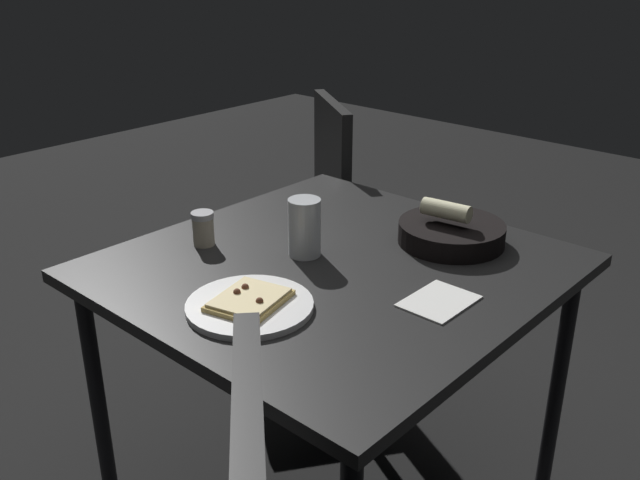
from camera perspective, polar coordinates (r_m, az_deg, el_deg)
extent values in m
cube|color=black|center=(1.69, 1.11, -2.29)|extent=(0.98, 0.96, 0.03)
cylinder|color=black|center=(2.39, 0.29, -4.15)|extent=(0.04, 0.04, 0.72)
cylinder|color=black|center=(1.93, -17.49, -12.73)|extent=(0.04, 0.04, 0.72)
cylinder|color=black|center=(2.01, 18.67, -11.30)|extent=(0.04, 0.04, 0.72)
cylinder|color=white|center=(1.48, -5.72, -5.33)|extent=(0.27, 0.27, 0.01)
cube|color=tan|center=(1.47, -5.74, -4.92)|extent=(0.19, 0.17, 0.01)
cube|color=beige|center=(1.47, -5.75, -4.64)|extent=(0.17, 0.15, 0.01)
sphere|color=brown|center=(1.50, -6.08, -3.82)|extent=(0.02, 0.02, 0.02)
sphere|color=brown|center=(1.45, -4.92, -4.96)|extent=(0.02, 0.02, 0.02)
sphere|color=brown|center=(1.49, -6.75, -4.22)|extent=(0.02, 0.02, 0.02)
cylinder|color=black|center=(1.81, 10.60, 0.55)|extent=(0.27, 0.27, 0.05)
cylinder|color=beige|center=(1.78, 10.41, 2.50)|extent=(0.05, 0.11, 0.04)
cylinder|color=beige|center=(1.77, 10.18, 2.39)|extent=(0.06, 0.13, 0.04)
cylinder|color=beige|center=(1.77, 10.34, 2.36)|extent=(0.06, 0.11, 0.04)
cylinder|color=red|center=(1.77, 9.05, -0.03)|extent=(0.06, 0.06, 0.03)
cylinder|color=silver|center=(1.69, -1.26, 1.02)|extent=(0.08, 0.08, 0.14)
cylinder|color=#B67B1E|center=(1.71, -1.25, 0.06)|extent=(0.07, 0.07, 0.08)
cylinder|color=#BFB299|center=(1.79, -9.43, 0.70)|extent=(0.05, 0.05, 0.07)
cylinder|color=maroon|center=(1.79, -9.40, 0.22)|extent=(0.05, 0.05, 0.04)
cylinder|color=#B7B7BC|center=(1.77, -9.52, 2.00)|extent=(0.06, 0.06, 0.01)
cube|color=white|center=(1.52, 9.55, -4.96)|extent=(0.16, 0.12, 0.00)
cube|color=black|center=(2.58, -3.41, -0.67)|extent=(0.61, 0.61, 0.04)
cube|color=black|center=(2.52, 0.95, 5.49)|extent=(0.27, 0.36, 0.51)
cylinder|color=black|center=(2.83, -7.76, -3.50)|extent=(0.03, 0.03, 0.39)
cylinder|color=black|center=(2.49, -6.92, -7.35)|extent=(0.03, 0.03, 0.39)
cylinder|color=black|center=(2.87, -0.19, -2.78)|extent=(0.03, 0.03, 0.39)
cylinder|color=black|center=(2.55, 1.66, -6.45)|extent=(0.03, 0.03, 0.39)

